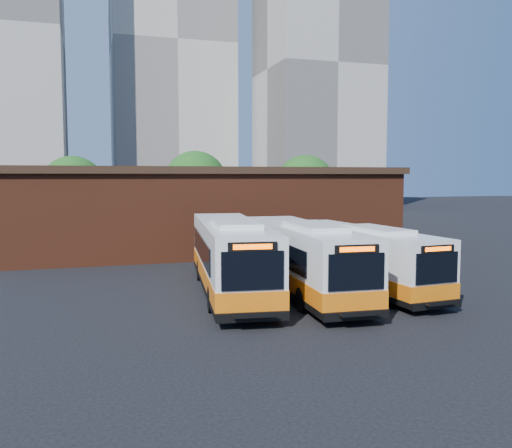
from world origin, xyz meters
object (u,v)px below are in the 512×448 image
object	(u,v)px
bus_mideast	(303,261)
bus_east	(361,260)
transit_worker	(320,296)
bus_midwest	(231,259)

from	to	relation	value
bus_mideast	bus_east	xyz separation A→B (m)	(3.24, 0.19, -0.13)
bus_mideast	transit_worker	distance (m)	4.72
bus_east	transit_worker	size ratio (longest dim) A/B	6.88
bus_midwest	bus_east	world-z (taller)	bus_midwest
bus_mideast	bus_east	bearing A→B (deg)	6.75
bus_midwest	transit_worker	distance (m)	6.15
bus_midwest	bus_east	distance (m)	6.69
bus_east	transit_worker	bearing A→B (deg)	-136.70
bus_mideast	transit_worker	size ratio (longest dim) A/B	7.47
bus_mideast	transit_worker	world-z (taller)	bus_mideast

